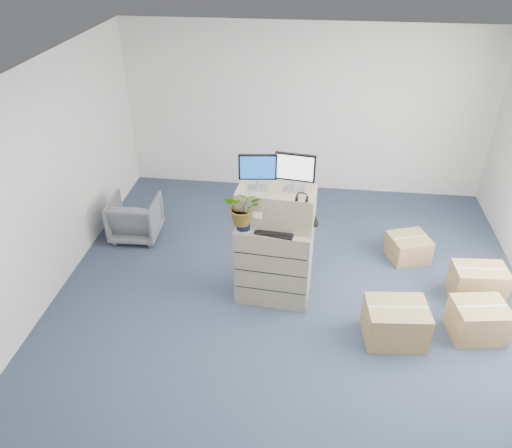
# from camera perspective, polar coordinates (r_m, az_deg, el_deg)

# --- Properties ---
(ground) EXTENTS (7.00, 7.00, 0.00)m
(ground) POSITION_cam_1_polar(r_m,az_deg,el_deg) (6.10, 3.75, -11.20)
(ground) COLOR #253043
(ground) RESTS_ON ground
(wall_back) EXTENTS (6.00, 0.02, 2.80)m
(wall_back) POSITION_cam_1_polar(r_m,az_deg,el_deg) (8.42, 5.74, 12.77)
(wall_back) COLOR silver
(wall_back) RESTS_ON ground
(filing_cabinet_lower) EXTENTS (0.94, 0.62, 1.05)m
(filing_cabinet_lower) POSITION_cam_1_polar(r_m,az_deg,el_deg) (6.16, 2.07, -4.27)
(filing_cabinet_lower) COLOR gray
(filing_cabinet_lower) RESTS_ON ground
(filing_cabinet_upper) EXTENTS (0.93, 0.52, 0.45)m
(filing_cabinet_upper) POSITION_cam_1_polar(r_m,az_deg,el_deg) (5.79, 2.30, 1.96)
(filing_cabinet_upper) COLOR gray
(filing_cabinet_upper) RESTS_ON filing_cabinet_lower
(monitor_left) EXTENTS (0.43, 0.19, 0.43)m
(monitor_left) POSITION_cam_1_polar(r_m,az_deg,el_deg) (5.60, 0.19, 6.22)
(monitor_left) COLOR #99999E
(monitor_left) RESTS_ON filing_cabinet_upper
(monitor_right) EXTENTS (0.46, 0.20, 0.45)m
(monitor_right) POSITION_cam_1_polar(r_m,az_deg,el_deg) (5.58, 4.48, 6.16)
(monitor_right) COLOR #99999E
(monitor_right) RESTS_ON filing_cabinet_upper
(headphones) EXTENTS (0.14, 0.03, 0.14)m
(headphones) POSITION_cam_1_polar(r_m,az_deg,el_deg) (5.47, 5.28, 3.03)
(headphones) COLOR black
(headphones) RESTS_ON filing_cabinet_upper
(keyboard) EXTENTS (0.48, 0.27, 0.02)m
(keyboard) POSITION_cam_1_polar(r_m,az_deg,el_deg) (5.72, 2.17, -0.94)
(keyboard) COLOR black
(keyboard) RESTS_ON filing_cabinet_lower
(mouse) EXTENTS (0.11, 0.09, 0.03)m
(mouse) POSITION_cam_1_polar(r_m,az_deg,el_deg) (5.71, 4.74, -1.06)
(mouse) COLOR silver
(mouse) RESTS_ON filing_cabinet_lower
(water_bottle) EXTENTS (0.08, 0.08, 0.27)m
(water_bottle) POSITION_cam_1_polar(r_m,az_deg,el_deg) (5.81, 2.54, 1.02)
(water_bottle) COLOR gray
(water_bottle) RESTS_ON filing_cabinet_lower
(phone_dock) EXTENTS (0.06, 0.05, 0.12)m
(phone_dock) POSITION_cam_1_polar(r_m,az_deg,el_deg) (5.89, 1.45, 0.48)
(phone_dock) COLOR silver
(phone_dock) RESTS_ON filing_cabinet_lower
(external_drive) EXTENTS (0.24, 0.20, 0.06)m
(external_drive) POSITION_cam_1_polar(r_m,az_deg,el_deg) (5.91, 5.95, 0.28)
(external_drive) COLOR black
(external_drive) RESTS_ON filing_cabinet_lower
(tissue_box) EXTENTS (0.24, 0.16, 0.08)m
(tissue_box) POSITION_cam_1_polar(r_m,az_deg,el_deg) (5.84, 5.26, 0.72)
(tissue_box) COLOR #3E72D3
(tissue_box) RESTS_ON external_drive
(potted_plant) EXTENTS (0.41, 0.46, 0.44)m
(potted_plant) POSITION_cam_1_polar(r_m,az_deg,el_deg) (5.66, -1.46, 1.51)
(potted_plant) COLOR #9BB290
(potted_plant) RESTS_ON filing_cabinet_lower
(office_chair) EXTENTS (0.71, 0.67, 0.70)m
(office_chair) POSITION_cam_1_polar(r_m,az_deg,el_deg) (7.59, -13.66, 0.90)
(office_chair) COLOR #5A5A5F
(office_chair) RESTS_ON ground
(cardboard_boxes) EXTENTS (1.80, 2.23, 0.47)m
(cardboard_boxes) POSITION_cam_1_polar(r_m,az_deg,el_deg) (6.50, 20.06, -7.83)
(cardboard_boxes) COLOR #9D7E4C
(cardboard_boxes) RESTS_ON ground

